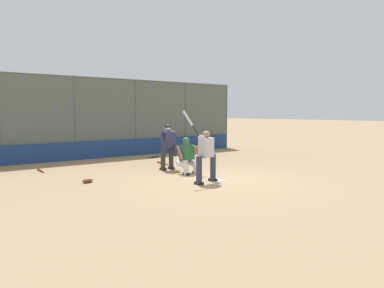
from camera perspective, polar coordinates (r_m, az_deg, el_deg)
name	(u,v)px	position (r m, az deg, el deg)	size (l,w,h in m)	color
ground_plane	(216,180)	(11.40, 3.69, -5.57)	(160.00, 160.00, 0.00)	#9E7F5B
home_plate_marker	(216,180)	(11.40, 3.69, -5.54)	(0.43, 0.43, 0.01)	white
backstop_fence	(107,116)	(17.52, -12.83, 4.22)	(15.01, 0.08, 3.62)	#515651
padding_wall	(109,149)	(17.52, -12.60, -0.75)	(14.63, 0.18, 0.76)	navy
bleachers_beyond	(84,141)	(20.22, -16.08, 0.50)	(10.45, 3.05, 1.80)	slate
batter_at_plate	(206,155)	(10.88, 2.12, -1.63)	(1.08, 0.56, 2.11)	#2D334C
catcher_behind_plate	(188,155)	(12.49, -0.66, -1.68)	(0.65, 0.76, 1.23)	silver
umpire_home	(168,146)	(13.38, -3.70, -0.32)	(0.65, 0.42, 1.60)	#333333
spare_bat_near_backstop	(40,170)	(14.19, -22.20, -3.72)	(0.10, 0.87, 0.07)	black
spare_bat_by_padding	(155,157)	(17.05, -5.72, -1.98)	(0.81, 0.28, 0.07)	black
spare_bat_third_base_side	(161,163)	(15.07, -4.72, -2.88)	(0.16, 0.90, 0.07)	black
fielding_glove_on_dirt	(87,181)	(11.42, -15.65, -5.43)	(0.32, 0.24, 0.11)	#56331E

